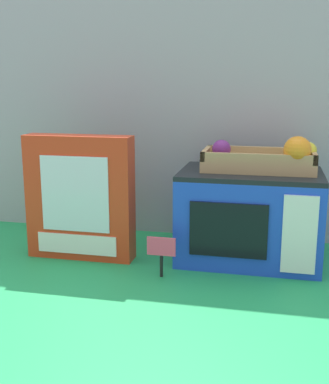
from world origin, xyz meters
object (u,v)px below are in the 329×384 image
(toy_microwave, at_px, (249,216))
(cookie_set_box, at_px, (80,198))
(price_sign, at_px, (161,251))
(food_groups_crate, at_px, (266,159))

(toy_microwave, relative_size, cookie_set_box, 1.10)
(toy_microwave, height_order, price_sign, toy_microwave)
(toy_microwave, xyz_separation_m, food_groups_crate, (0.04, 0.01, 0.15))
(price_sign, bearing_deg, food_groups_crate, 38.72)
(food_groups_crate, relative_size, cookie_set_box, 0.91)
(food_groups_crate, distance_m, cookie_set_box, 0.49)
(cookie_set_box, xyz_separation_m, price_sign, (0.24, -0.09, -0.10))
(food_groups_crate, bearing_deg, cookie_set_box, -168.60)
(toy_microwave, distance_m, food_groups_crate, 0.15)
(food_groups_crate, bearing_deg, toy_microwave, -159.81)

